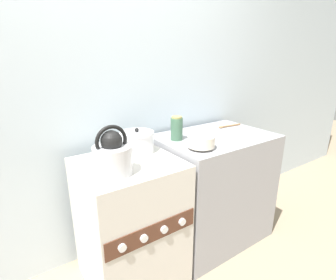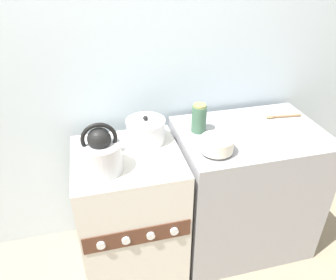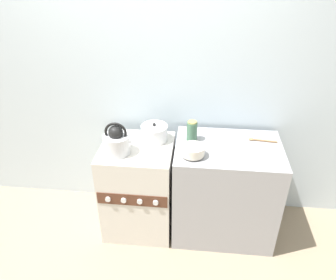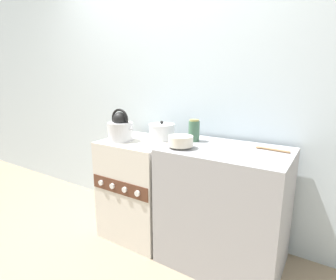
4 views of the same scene
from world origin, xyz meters
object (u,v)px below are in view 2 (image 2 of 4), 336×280
kettle (101,153)px  enamel_bowl (217,144)px  cooking_pot (146,131)px  stove (131,214)px  storage_jar (199,118)px

kettle → enamel_bowl: size_ratio=1.53×
enamel_bowl → cooking_pot: bearing=142.7°
kettle → cooking_pot: 0.35m
stove → cooking_pot: size_ratio=3.84×
stove → storage_jar: 0.71m
enamel_bowl → storage_jar: bearing=94.6°
cooking_pot → kettle: bearing=-139.7°
stove → enamel_bowl: (0.46, -0.13, 0.50)m
stove → storage_jar: storage_jar is taller
kettle → storage_jar: 0.61m
enamel_bowl → storage_jar: (-0.02, 0.24, 0.03)m
cooking_pot → enamel_bowl: (0.33, -0.25, 0.01)m
enamel_bowl → kettle: bearing=177.3°
kettle → cooking_pot: size_ratio=1.21×
stove → kettle: 0.55m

